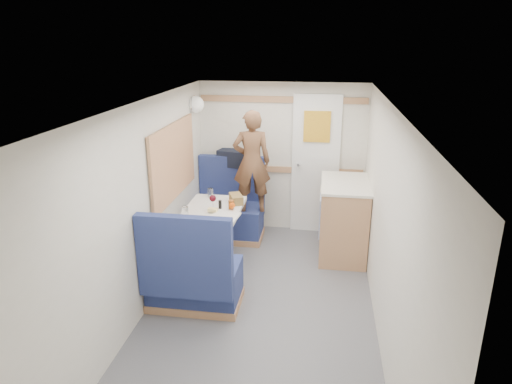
% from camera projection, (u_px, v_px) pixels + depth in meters
% --- Properties ---
extents(floor, '(4.50, 4.50, 0.00)m').
position_uv_depth(floor, '(257.00, 320.00, 4.30)').
color(floor, '#515156').
rests_on(floor, ground).
extents(ceiling, '(4.50, 4.50, 0.00)m').
position_uv_depth(ceiling, '(257.00, 107.00, 3.66)').
color(ceiling, silver).
rests_on(ceiling, wall_back).
extents(wall_back, '(2.20, 0.02, 2.00)m').
position_uv_depth(wall_back, '(282.00, 158.00, 6.09)').
color(wall_back, silver).
rests_on(wall_back, floor).
extents(wall_left, '(0.02, 4.50, 2.00)m').
position_uv_depth(wall_left, '(137.00, 216.00, 4.14)').
color(wall_left, silver).
rests_on(wall_left, floor).
extents(wall_right, '(0.02, 4.50, 2.00)m').
position_uv_depth(wall_right, '(387.00, 230.00, 3.83)').
color(wall_right, silver).
rests_on(wall_right, floor).
extents(oak_trim_low, '(2.15, 0.02, 0.08)m').
position_uv_depth(oak_trim_low, '(281.00, 170.00, 6.12)').
color(oak_trim_low, '#AE764E').
rests_on(oak_trim_low, wall_back).
extents(oak_trim_high, '(2.15, 0.02, 0.08)m').
position_uv_depth(oak_trim_high, '(283.00, 99.00, 5.82)').
color(oak_trim_high, '#AE764E').
rests_on(oak_trim_high, wall_back).
extents(side_window, '(0.04, 1.30, 0.72)m').
position_uv_depth(side_window, '(173.00, 161.00, 4.99)').
color(side_window, gray).
rests_on(side_window, wall_left).
extents(rear_door, '(0.62, 0.12, 1.86)m').
position_uv_depth(rear_door, '(315.00, 162.00, 6.00)').
color(rear_door, white).
rests_on(rear_door, wall_back).
extents(dinette_table, '(0.62, 0.92, 0.72)m').
position_uv_depth(dinette_table, '(213.00, 221.00, 5.15)').
color(dinette_table, white).
rests_on(dinette_table, floor).
extents(bench_far, '(0.90, 0.59, 1.05)m').
position_uv_depth(bench_far, '(229.00, 215.00, 6.04)').
color(bench_far, navy).
rests_on(bench_far, floor).
extents(bench_near, '(0.90, 0.59, 1.05)m').
position_uv_depth(bench_near, '(193.00, 280.00, 4.42)').
color(bench_near, navy).
rests_on(bench_near, floor).
extents(ledge, '(0.90, 0.14, 0.04)m').
position_uv_depth(ledge, '(232.00, 168.00, 6.10)').
color(ledge, '#AE764E').
rests_on(ledge, bench_far).
extents(dome_light, '(0.20, 0.20, 0.20)m').
position_uv_depth(dome_light, '(196.00, 104.00, 5.62)').
color(dome_light, white).
rests_on(dome_light, wall_left).
extents(galley_counter, '(0.57, 0.92, 0.92)m').
position_uv_depth(galley_counter, '(343.00, 218.00, 5.49)').
color(galley_counter, '#AE764E').
rests_on(galley_counter, floor).
extents(person, '(0.51, 0.39, 1.27)m').
position_uv_depth(person, '(252.00, 162.00, 5.59)').
color(person, brown).
rests_on(person, bench_far).
extents(duffel_bag, '(0.49, 0.32, 0.22)m').
position_uv_depth(duffel_bag, '(235.00, 158.00, 6.05)').
color(duffel_bag, black).
rests_on(duffel_bag, ledge).
extents(tray, '(0.32, 0.40, 0.02)m').
position_uv_depth(tray, '(223.00, 218.00, 4.79)').
color(tray, white).
rests_on(tray, dinette_table).
extents(orange_fruit, '(0.07, 0.07, 0.07)m').
position_uv_depth(orange_fruit, '(232.00, 206.00, 5.04)').
color(orange_fruit, '#E04A09').
rests_on(orange_fruit, tray).
extents(cheese_block, '(0.11, 0.08, 0.04)m').
position_uv_depth(cheese_block, '(213.00, 210.00, 4.95)').
color(cheese_block, '#F6E78E').
rests_on(cheese_block, tray).
extents(wine_glass, '(0.08, 0.08, 0.17)m').
position_uv_depth(wine_glass, '(213.00, 199.00, 5.03)').
color(wine_glass, white).
rests_on(wine_glass, dinette_table).
extents(tumbler_left, '(0.07, 0.07, 0.12)m').
position_uv_depth(tumbler_left, '(185.00, 212.00, 4.83)').
color(tumbler_left, white).
rests_on(tumbler_left, dinette_table).
extents(tumbler_mid, '(0.07, 0.07, 0.11)m').
position_uv_depth(tumbler_mid, '(210.00, 193.00, 5.45)').
color(tumbler_mid, silver).
rests_on(tumbler_mid, dinette_table).
extents(beer_glass, '(0.06, 0.06, 0.10)m').
position_uv_depth(beer_glass, '(231.00, 205.00, 5.07)').
color(beer_glass, '#8C4614').
rests_on(beer_glass, dinette_table).
extents(pepper_grinder, '(0.04, 0.04, 0.10)m').
position_uv_depth(pepper_grinder, '(220.00, 205.00, 5.07)').
color(pepper_grinder, black).
rests_on(pepper_grinder, dinette_table).
extents(bread_loaf, '(0.21, 0.26, 0.10)m').
position_uv_depth(bread_loaf, '(236.00, 199.00, 5.25)').
color(bread_loaf, olive).
rests_on(bread_loaf, dinette_table).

